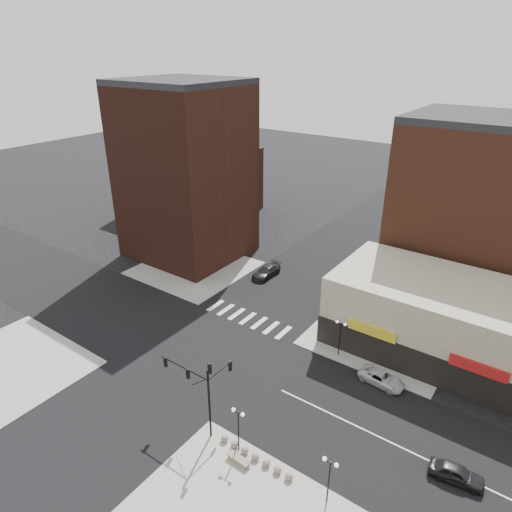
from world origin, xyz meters
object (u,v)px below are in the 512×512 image
Objects in this scene: street_lamp_ne at (340,330)px; dark_sedan_north at (266,271)px; street_lamp_se_a at (238,420)px; dark_sedan_east at (456,473)px; traffic_signal at (203,383)px; street_lamp_se_b at (330,471)px; white_suv at (382,378)px; stone_bench at (239,460)px.

street_lamp_ne is 0.81× the size of dark_sedan_north.
street_lamp_se_a reaches higher than dark_sedan_north.
street_lamp_se_a is at bearing 108.85° from dark_sedan_east.
traffic_signal is 1.87× the size of street_lamp_se_b.
street_lamp_se_a is at bearing 160.95° from white_suv.
dark_sedan_north reaches higher than dark_sedan_east.
traffic_signal reaches higher than white_suv.
dark_sedan_east is 36.13m from dark_sedan_north.
street_lamp_ne reaches higher than stone_bench.
street_lamp_se_a is (3.76, -0.17, -1.67)m from traffic_signal.
traffic_signal is 16.62m from street_lamp_ne.
street_lamp_se_a is 16.97m from dark_sedan_east.
street_lamp_ne is 2.02× the size of stone_bench.
street_lamp_ne is at bearing 79.03° from white_suv.
traffic_signal is 4.12m from street_lamp_se_a.
street_lamp_se_a is 2.02× the size of stone_bench.
street_lamp_se_b is 35.62m from dark_sedan_north.
street_lamp_ne reaches higher than dark_sedan_north.
traffic_signal is 3.77× the size of stone_bench.
traffic_signal reaches higher than dark_sedan_north.
traffic_signal is at bearing 149.39° from white_suv.
traffic_signal is at bearing -106.75° from street_lamp_ne.
street_lamp_se_a is 0.81× the size of dark_sedan_north.
dark_sedan_north is at bearing 120.25° from street_lamp_se_a.
street_lamp_se_b is 7.89m from stone_bench.
street_lamp_ne is at bearing 73.25° from traffic_signal.
street_lamp_se_b is at bearing 9.46° from stone_bench.
stone_bench is (-7.26, -1.00, -2.92)m from street_lamp_se_b.
stone_bench is at bearing -90.87° from street_lamp_ne.
street_lamp_se_b is 1.04× the size of dark_sedan_east.
street_lamp_se_a is 8.00m from street_lamp_se_b.
street_lamp_se_a is at bearing 180.00° from street_lamp_se_b.
stone_bench is (0.74, -1.00, -2.92)m from street_lamp_se_a.
street_lamp_se_b is at bearing -0.82° from traffic_signal.
white_suv is at bearing 71.67° from stone_bench.
dark_sedan_north is at bearing 147.26° from street_lamp_ne.
stone_bench is (4.51, -1.17, -4.59)m from traffic_signal.
street_lamp_se_b is at bearing -47.52° from dark_sedan_north.
white_suv is at bearing -27.96° from dark_sedan_north.
street_lamp_se_a is 3.17m from stone_bench.
white_suv is 11.23m from dark_sedan_east.
dark_sedan_east is at bearing 31.99° from stone_bench.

